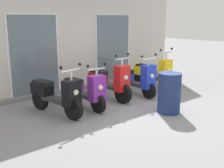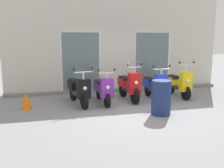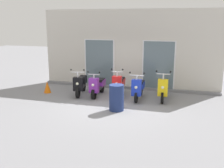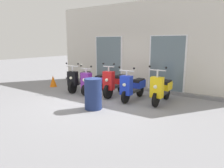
# 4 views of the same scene
# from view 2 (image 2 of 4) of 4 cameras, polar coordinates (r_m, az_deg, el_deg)

# --- Properties ---
(ground_plane) EXTENTS (40.00, 40.00, 0.00)m
(ground_plane) POSITION_cam_2_polar(r_m,az_deg,el_deg) (7.68, 6.48, -5.53)
(ground_plane) COLOR gray
(storefront_facade) EXTENTS (8.40, 0.50, 3.68)m
(storefront_facade) POSITION_cam_2_polar(r_m,az_deg,el_deg) (10.03, 1.04, 8.60)
(storefront_facade) COLOR beige
(storefront_facade) RESTS_ON ground_plane
(scooter_black) EXTENTS (0.68, 1.65, 1.23)m
(scooter_black) POSITION_cam_2_polar(r_m,az_deg,el_deg) (8.09, -7.50, -1.29)
(scooter_black) COLOR black
(scooter_black) RESTS_ON ground_plane
(scooter_purple) EXTENTS (0.56, 1.56, 1.17)m
(scooter_purple) POSITION_cam_2_polar(r_m,az_deg,el_deg) (8.22, -2.04, -1.18)
(scooter_purple) COLOR black
(scooter_purple) RESTS_ON ground_plane
(scooter_red) EXTENTS (0.51, 1.60, 1.30)m
(scooter_red) POSITION_cam_2_polar(r_m,az_deg,el_deg) (8.56, 3.82, -0.41)
(scooter_red) COLOR black
(scooter_red) RESTS_ON ground_plane
(scooter_blue) EXTENTS (0.63, 1.54, 1.23)m
(scooter_blue) POSITION_cam_2_polar(r_m,az_deg,el_deg) (8.73, 9.51, -0.37)
(scooter_blue) COLOR black
(scooter_blue) RESTS_ON ground_plane
(scooter_yellow) EXTENTS (0.60, 1.53, 1.31)m
(scooter_yellow) POSITION_cam_2_polar(r_m,az_deg,el_deg) (9.32, 14.62, 0.18)
(scooter_yellow) COLOR black
(scooter_yellow) RESTS_ON ground_plane
(trash_bin) EXTENTS (0.53, 0.53, 0.95)m
(trash_bin) POSITION_cam_2_polar(r_m,az_deg,el_deg) (7.12, 10.88, -2.98)
(trash_bin) COLOR navy
(trash_bin) RESTS_ON ground_plane
(traffic_cone) EXTENTS (0.32, 0.32, 0.52)m
(traffic_cone) POSITION_cam_2_polar(r_m,az_deg,el_deg) (7.97, -18.56, -3.48)
(traffic_cone) COLOR orange
(traffic_cone) RESTS_ON ground_plane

